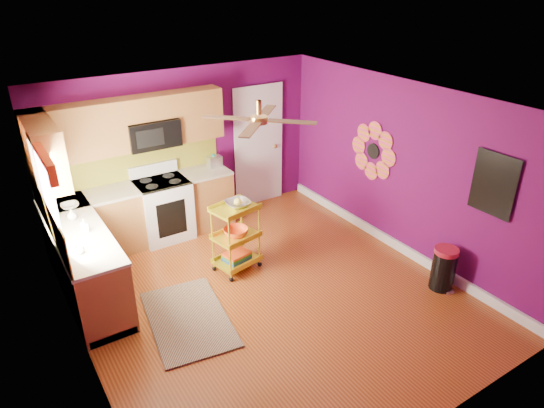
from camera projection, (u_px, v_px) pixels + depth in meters
ground at (269, 294)px, 6.30m from camera, size 5.00×5.00×0.00m
room_envelope at (271, 178)px, 5.60m from camera, size 4.54×5.04×2.52m
lower_cabinets at (120, 235)px, 6.83m from camera, size 2.81×2.31×0.94m
electric_range at (163, 208)px, 7.46m from camera, size 0.76×0.66×1.13m
upper_cabinetry at (105, 134)px, 6.55m from camera, size 2.80×2.30×1.26m
left_window at (44, 181)px, 5.25m from camera, size 0.08×1.35×1.08m
panel_door at (258, 147)px, 8.37m from camera, size 0.95×0.11×2.15m
right_wall_art at (422, 165)px, 6.49m from camera, size 0.04×2.74×1.04m
ceiling_fan at (259, 119)px, 5.44m from camera, size 1.01×1.01×0.26m
shag_rug at (188, 318)px, 5.84m from camera, size 1.10×1.57×0.02m
rolling_cart at (236, 234)px, 6.61m from camera, size 0.67×0.54×1.07m
trash_can at (444, 269)px, 6.30m from camera, size 0.39×0.39×0.59m
teal_kettle at (214, 161)px, 7.77m from camera, size 0.18×0.18×0.21m
toaster at (215, 162)px, 7.75m from camera, size 0.22×0.15×0.18m
soap_bottle_a at (84, 226)px, 5.82m from camera, size 0.08×0.08×0.18m
soap_bottle_b at (72, 214)px, 6.11m from camera, size 0.12×0.12×0.15m
counter_dish at (70, 206)px, 6.44m from camera, size 0.23×0.23×0.06m
counter_cup at (79, 250)px, 5.40m from camera, size 0.11×0.11×0.09m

